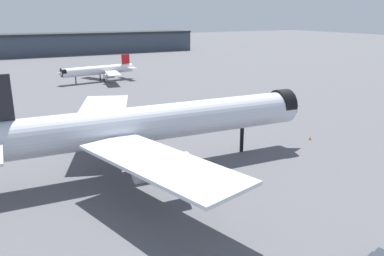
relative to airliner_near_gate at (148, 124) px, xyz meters
The scene contains 6 objects.
ground 8.49m from the airliner_near_gate, ahead, with size 900.00×900.00×0.00m, color #56565B.
airliner_near_gate is the anchor object (origin of this frame).
airliner_far_taxiway 100.94m from the airliner_near_gate, 79.28° to the left, with size 35.49×32.06×10.54m.
terminal_building 220.89m from the airliner_near_gate, 87.30° to the left, with size 222.19×25.88×21.84m.
service_truck_front 42.36m from the airliner_near_gate, 41.58° to the left, with size 5.96×4.17×3.00m.
traffic_cone_near_nose 39.47m from the airliner_near_gate, ahead, with size 0.62×0.62×0.77m, color #F2600C.
Camera 1 is at (-27.46, -63.86, 27.85)m, focal length 36.61 mm.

